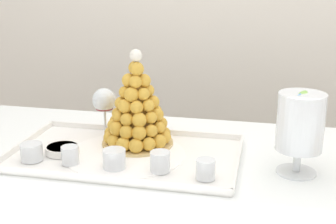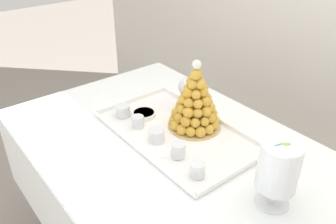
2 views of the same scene
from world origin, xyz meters
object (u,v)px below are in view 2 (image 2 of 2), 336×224
Objects in this scene: dessert_cup_mid_left at (138,122)px; macaron_goblet at (279,167)px; dessert_cup_centre at (157,136)px; dessert_cup_left at (123,111)px; dessert_cup_mid_right at (178,150)px; serving_tray at (176,133)px; wine_glass at (187,88)px; creme_brulee_ramekin at (144,114)px; croquembouche at (195,103)px; dessert_cup_right at (198,170)px.

macaron_goblet is at bearing 8.17° from dessert_cup_mid_left.
macaron_goblet is (0.49, 0.09, 0.11)m from dessert_cup_centre.
dessert_cup_left is at bearing 179.85° from dessert_cup_centre.
dessert_cup_left is 0.38m from dessert_cup_mid_right.
serving_tray is at bearing 89.73° from dessert_cup_centre.
macaron_goblet is 1.46× the size of wine_glass.
dessert_cup_left is 0.38× the size of wine_glass.
macaron_goblet reaches higher than creme_brulee_ramekin.
croquembouche is 0.33m from dessert_cup_left.
dessert_cup_mid_right reaches higher than dessert_cup_mid_left.
dessert_cup_right is at bearing -24.43° from serving_tray.
serving_tray is 0.22m from wine_glass.
dessert_cup_left is at bearing -131.53° from creme_brulee_ramekin.
dessert_cup_centre is 0.26m from dessert_cup_right.
croquembouche reaches higher than serving_tray.
croquembouche is 1.83× the size of wine_glass.
dessert_cup_right is at bearing -3.16° from dessert_cup_centre.
dessert_cup_mid_left is 0.13m from dessert_cup_centre.
serving_tray is 12.06× the size of dessert_cup_mid_right.
dessert_cup_mid_right is 0.13m from dessert_cup_right.
dessert_cup_mid_left is (-0.14, -0.19, -0.09)m from croquembouche.
serving_tray is 0.16m from dessert_cup_mid_right.
dessert_cup_centre is 0.20m from creme_brulee_ramekin.
croquembouche is 0.15m from wine_glass.
dessert_cup_left reaches higher than serving_tray.
dessert_cup_centre is 0.39× the size of wine_glass.
dessert_cup_mid_left is 0.64m from macaron_goblet.
dessert_cup_mid_right is at bearing -45.49° from wine_glass.
wine_glass is at bearing 144.11° from dessert_cup_right.
wine_glass is (0.13, 0.26, 0.09)m from dessert_cup_left.
dessert_cup_left is 0.50m from dessert_cup_right.
croquembouche is at bearing 30.45° from creme_brulee_ramekin.
creme_brulee_ramekin is at bearing 48.47° from dessert_cup_left.
dessert_cup_mid_right is at bearing 1.04° from dessert_cup_mid_left.
macaron_goblet is (0.36, 0.08, 0.11)m from dessert_cup_mid_right.
creme_brulee_ramekin is at bearing -170.41° from serving_tray.
serving_tray is 4.11× the size of wine_glass.
dessert_cup_mid_right is at bearing 0.70° from dessert_cup_left.
dessert_cup_left is at bearing -117.14° from wine_glass.
dessert_cup_centre is 0.63× the size of creme_brulee_ramekin.
serving_tray is 6.67× the size of creme_brulee_ramekin.
wine_glass is at bearing 164.72° from macaron_goblet.
dessert_cup_right is (0.50, -0.01, 0.00)m from dessert_cup_left.
dessert_cup_centre and dessert_cup_right have the same top height.
serving_tray is 2.82× the size of macaron_goblet.
dessert_cup_mid_left is at bearing -0.05° from dessert_cup_left.
dessert_cup_mid_left is (-0.13, -0.10, 0.03)m from serving_tray.
dessert_cup_mid_left is at bearing -127.50° from croquembouche.
dessert_cup_centre is at bearing -0.15° from dessert_cup_left.
dessert_cup_mid_right is 0.36m from wine_glass.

